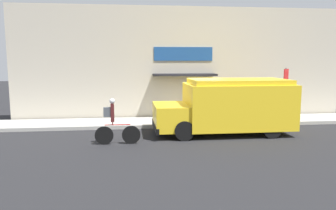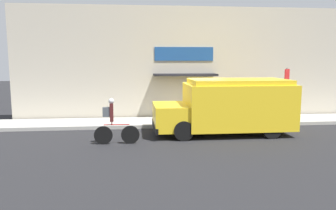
{
  "view_description": "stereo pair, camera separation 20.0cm",
  "coord_description": "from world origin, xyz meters",
  "px_view_note": "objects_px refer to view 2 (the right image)",
  "views": [
    {
      "loc": [
        -2.75,
        -14.58,
        3.13
      ],
      "look_at": [
        -1.07,
        -0.2,
        1.1
      ],
      "focal_mm": 35.0,
      "sensor_mm": 36.0,
      "label": 1
    },
    {
      "loc": [
        -2.55,
        -14.6,
        3.13
      ],
      "look_at": [
        -1.07,
        -0.2,
        1.1
      ],
      "focal_mm": 35.0,
      "sensor_mm": 36.0,
      "label": 2
    }
  ],
  "objects_px": {
    "trash_bin": "(233,110)",
    "stop_sign_post": "(286,86)",
    "school_bus": "(229,106)",
    "cyclist": "(113,123)"
  },
  "relations": [
    {
      "from": "trash_bin",
      "to": "stop_sign_post",
      "type": "bearing_deg",
      "value": -18.26
    },
    {
      "from": "school_bus",
      "to": "trash_bin",
      "type": "distance_m",
      "value": 2.7
    },
    {
      "from": "school_bus",
      "to": "trash_bin",
      "type": "relative_size",
      "value": 6.77
    },
    {
      "from": "school_bus",
      "to": "cyclist",
      "type": "relative_size",
      "value": 3.34
    },
    {
      "from": "stop_sign_post",
      "to": "trash_bin",
      "type": "xyz_separation_m",
      "value": [
        -2.37,
        0.78,
        -1.28
      ]
    },
    {
      "from": "school_bus",
      "to": "cyclist",
      "type": "xyz_separation_m",
      "value": [
        -4.73,
        -1.29,
        -0.38
      ]
    },
    {
      "from": "stop_sign_post",
      "to": "trash_bin",
      "type": "bearing_deg",
      "value": 161.74
    },
    {
      "from": "stop_sign_post",
      "to": "school_bus",
      "type": "bearing_deg",
      "value": -152.9
    },
    {
      "from": "school_bus",
      "to": "stop_sign_post",
      "type": "distance_m",
      "value": 3.77
    },
    {
      "from": "school_bus",
      "to": "stop_sign_post",
      "type": "bearing_deg",
      "value": 27.31
    }
  ]
}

